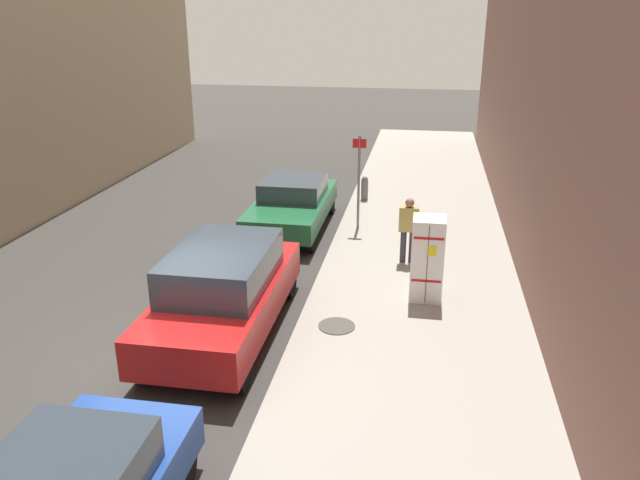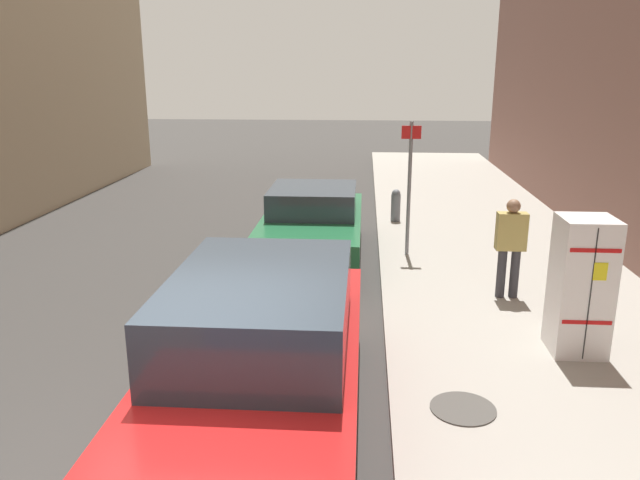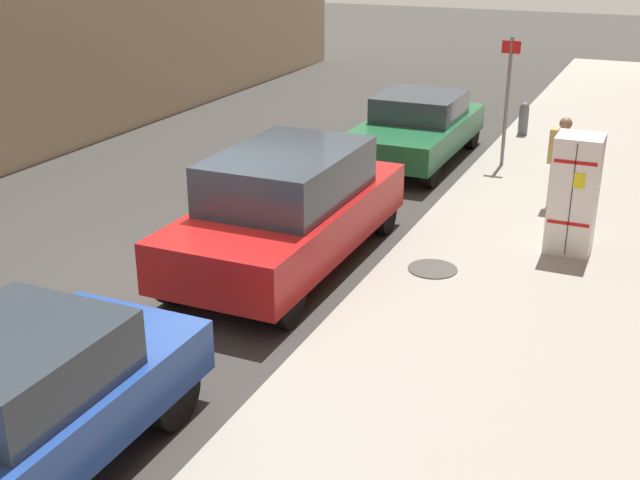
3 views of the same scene
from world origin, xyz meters
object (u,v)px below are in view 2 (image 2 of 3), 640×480
object	(u,v)px
street_sign_post	(409,182)
pedestrian_walking_far	(511,242)
fire_hydrant	(396,205)
parked_sedan_green	(312,223)
parked_suv_red	(262,354)
discarded_refrigerator	(581,286)

from	to	relation	value
street_sign_post	pedestrian_walking_far	bearing A→B (deg)	122.67
fire_hydrant	parked_sedan_green	xyz separation A→B (m)	(1.74, 2.65, 0.19)
parked_suv_red	discarded_refrigerator	bearing A→B (deg)	-152.91
fire_hydrant	parked_sedan_green	bearing A→B (deg)	56.68
discarded_refrigerator	pedestrian_walking_far	world-z (taller)	discarded_refrigerator
street_sign_post	parked_sedan_green	world-z (taller)	street_sign_post
pedestrian_walking_far	fire_hydrant	bearing A→B (deg)	-104.62
fire_hydrant	parked_sedan_green	size ratio (longest dim) A/B	0.17
parked_sedan_green	discarded_refrigerator	bearing A→B (deg)	131.57
fire_hydrant	parked_suv_red	xyz separation A→B (m)	(1.74, 8.73, 0.35)
street_sign_post	fire_hydrant	xyz separation A→B (m)	(0.10, -2.71, -1.04)
discarded_refrigerator	parked_sedan_green	size ratio (longest dim) A/B	0.40
parked_sedan_green	parked_suv_red	size ratio (longest dim) A/B	0.93
discarded_refrigerator	parked_suv_red	bearing A→B (deg)	27.09
parked_sedan_green	fire_hydrant	bearing A→B (deg)	-123.32
street_sign_post	discarded_refrigerator	bearing A→B (deg)	114.46
street_sign_post	parked_sedan_green	bearing A→B (deg)	-2.06
pedestrian_walking_far	parked_sedan_green	size ratio (longest dim) A/B	0.36
street_sign_post	parked_sedan_green	size ratio (longest dim) A/B	0.58
street_sign_post	pedestrian_walking_far	size ratio (longest dim) A/B	1.62
parked_suv_red	parked_sedan_green	bearing A→B (deg)	-90.00
street_sign_post	parked_suv_red	world-z (taller)	street_sign_post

